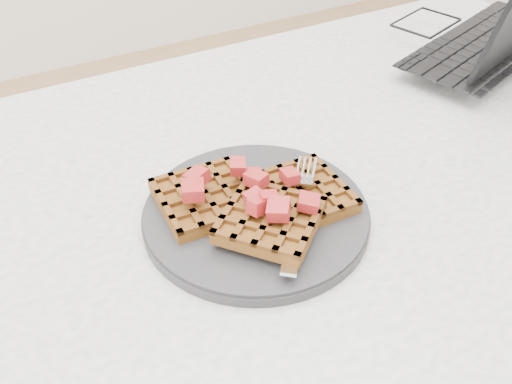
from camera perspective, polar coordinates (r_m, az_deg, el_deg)
table at (r=0.78m, az=6.87°, el=-5.41°), size 1.20×0.80×0.75m
plate at (r=0.64m, az=-0.00°, el=-2.22°), size 0.25×0.25×0.02m
waffles at (r=0.62m, az=0.18°, el=-1.10°), size 0.20×0.19×0.03m
strawberry_pile at (r=0.61m, az=-0.00°, el=1.02°), size 0.15×0.15×0.02m
fork at (r=0.62m, az=4.41°, el=-2.00°), size 0.13×0.16×0.02m
laptop at (r=1.05m, az=21.04°, el=14.88°), size 0.42×0.36×0.25m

